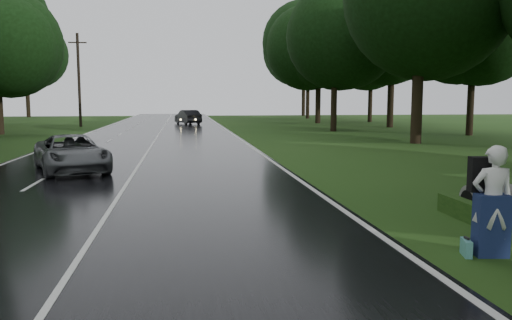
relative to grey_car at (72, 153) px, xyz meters
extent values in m
plane|color=#224213|center=(2.39, -11.07, -0.74)|extent=(160.00, 160.00, 0.00)
cube|color=black|center=(2.39, 8.93, -0.72)|extent=(12.00, 140.00, 0.04)
cube|color=silver|center=(2.39, 8.93, -0.70)|extent=(0.12, 140.00, 0.01)
imported|color=#545759|center=(0.00, 0.00, 0.00)|extent=(3.92, 5.56, 1.41)
imported|color=black|center=(4.88, 37.32, 0.08)|extent=(3.05, 5.06, 1.57)
imported|color=silver|center=(9.69, -12.18, 0.26)|extent=(0.80, 0.59, 2.01)
cube|color=#17244F|center=(9.69, -12.18, -0.18)|extent=(0.61, 0.46, 1.12)
cube|color=black|center=(9.65, -11.89, 0.70)|extent=(0.49, 0.31, 0.64)
cube|color=teal|center=(9.26, -12.12, -0.59)|extent=(0.23, 0.44, 0.30)
cylinder|color=slate|center=(11.71, -9.25, -0.74)|extent=(1.54, 0.77, 0.77)
camera|label=1|loc=(4.23, -20.53, 2.07)|focal=36.22mm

